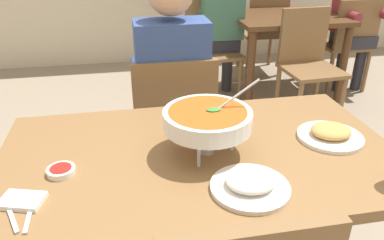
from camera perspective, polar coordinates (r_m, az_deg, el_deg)
The scene contains 17 objects.
dining_table_main at distance 1.39m, azimuth 1.17°, elevation -8.64°, with size 1.39×0.80×0.75m.
chair_diner_main at distance 2.04m, azimuth -2.82°, elevation -0.74°, with size 0.44×0.44×0.90m.
diner_main at distance 1.98m, azimuth -3.11°, elevation 5.78°, with size 0.40×0.45×1.31m.
curry_bowl at distance 1.26m, azimuth 2.36°, elevation 0.06°, with size 0.33×0.30×0.26m.
rice_plate at distance 1.15m, azimuth 8.78°, elevation -9.54°, with size 0.24×0.24×0.06m.
appetizer_plate at distance 1.50m, azimuth 20.11°, elevation -1.90°, with size 0.24×0.24×0.06m.
sauce_dish at distance 1.28m, azimuth -19.17°, elevation -7.22°, with size 0.09×0.09×0.02m.
napkin_folded at distance 1.20m, azimuth -24.29°, elevation -11.04°, with size 0.12×0.08×0.02m, color white.
fork_utensil at distance 1.17m, azimuth -25.70°, elevation -12.70°, with size 0.01×0.17×0.01m, color silver.
spoon_utensil at distance 1.15m, azimuth -23.26°, elevation -12.64°, with size 0.01×0.17×0.01m, color silver.
dining_table_far at distance 3.73m, azimuth 13.94°, elevation 13.06°, with size 1.00×0.80×0.75m.
chair_bg_left at distance 3.59m, azimuth 2.79°, elevation 11.47°, with size 0.50×0.50×0.90m.
chair_bg_middle at distance 4.01m, azimuth 22.57°, elevation 11.11°, with size 0.45×0.45×0.90m.
chair_bg_right at distance 4.26m, azimuth 10.87°, elevation 13.45°, with size 0.46×0.46×0.90m.
chair_bg_corner at distance 3.29m, azimuth 17.03°, elevation 8.92°, with size 0.46×0.46×0.90m.
patron_bg_left at distance 3.55m, azimuth 4.45°, elevation 15.15°, with size 0.40×0.45×1.31m.
patron_bg_middle at distance 4.03m, azimuth 23.43°, elevation 14.54°, with size 0.40×0.45×1.31m.
Camera 1 is at (-0.24, -1.11, 1.45)m, focal length 35.32 mm.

